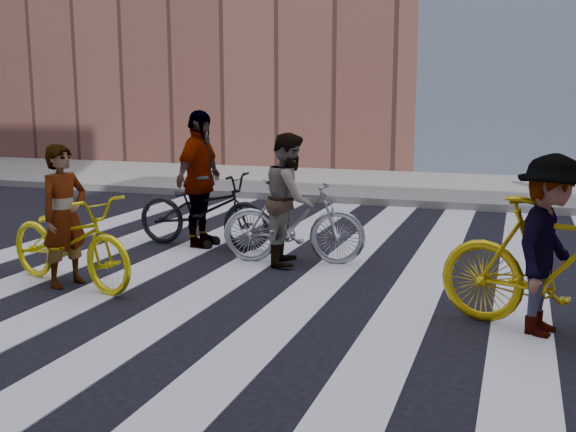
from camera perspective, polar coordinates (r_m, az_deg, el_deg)
The scene contains 11 objects.
ground at distance 8.58m, azimuth 0.48°, elevation -4.21°, with size 100.00×100.00×0.00m, color black.
sidewalk_far at distance 15.74m, azimuth 9.20°, elevation 2.50°, with size 100.00×5.00×0.15m, color gray.
zebra_crosswalk at distance 8.58m, azimuth 0.48°, elevation -4.17°, with size 8.25×10.00×0.01m.
bike_yellow_left at distance 7.96m, azimuth -18.00°, elevation -1.97°, with size 0.70×2.00×1.05m, color yellow.
bike_silver_mid at distance 8.58m, azimuth 0.49°, elevation -0.46°, with size 0.52×1.83×1.10m, color #9A9FA3.
bike_yellow_right at distance 6.43m, azimuth 21.50°, elevation -4.12°, with size 0.58×2.06×1.24m, color gold.
bike_dark_rear at distance 9.61m, azimuth -7.19°, elevation 0.52°, with size 0.71×2.04×1.07m, color black.
rider_left at distance 7.94m, azimuth -18.40°, elevation 0.01°, with size 0.58×0.38×1.60m, color slate.
rider_mid at distance 8.55m, azimuth 0.17°, elevation 1.46°, with size 0.81×0.63×1.67m, color slate.
rider_right at distance 6.39m, azimuth 21.17°, elevation -2.38°, with size 1.06×0.61×1.63m, color slate.
rider_rear at distance 9.57m, azimuth -7.51°, elevation 3.10°, with size 1.13×0.47×1.94m, color slate.
Camera 1 is at (2.64, -7.88, 2.12)m, focal length 42.00 mm.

